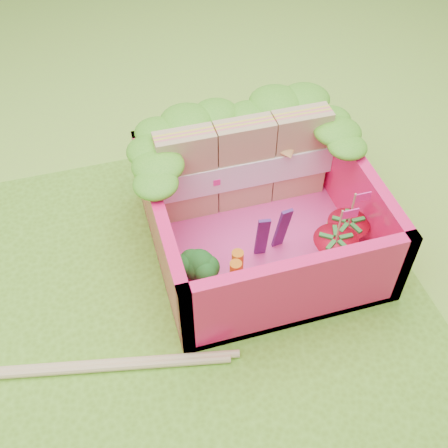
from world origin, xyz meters
TOP-DOWN VIEW (x-y plane):
  - ground at (0.00, 0.00)m, footprint 14.00×14.00m
  - placemat at (0.00, 0.00)m, footprint 2.60×2.60m
  - bento_floor at (0.47, 0.25)m, footprint 1.30×1.30m
  - bento_box at (0.47, 0.25)m, footprint 1.30×1.30m
  - lettuce_ruffle at (0.47, 0.69)m, footprint 1.43×0.77m
  - sandwich_stack at (0.47, 0.61)m, footprint 1.16×0.18m
  - broccoli at (0.00, -0.01)m, footprint 0.31×0.31m
  - carrot_sticks at (0.21, -0.08)m, footprint 0.10×0.14m
  - purple_wedges at (0.49, 0.11)m, footprint 0.21×0.06m
  - strawberry_left at (0.80, -0.10)m, footprint 0.26×0.26m
  - strawberry_right at (0.93, 0.01)m, footprint 0.25×0.25m
  - snap_peas at (0.87, 0.01)m, footprint 0.59×0.54m
  - chopsticks at (-1.07, -0.26)m, footprint 2.37×0.54m

SIDE VIEW (x-z plane):
  - ground at x=0.00m, z-range 0.00..0.00m
  - placemat at x=0.00m, z-range 0.00..0.03m
  - chopsticks at x=-1.07m, z-range 0.03..0.07m
  - bento_floor at x=0.47m, z-range 0.03..0.08m
  - snap_peas at x=0.87m, z-range 0.08..0.13m
  - strawberry_right at x=0.93m, z-range -0.03..0.46m
  - strawberry_left at x=0.80m, z-range -0.03..0.47m
  - carrot_sticks at x=0.21m, z-range 0.08..0.36m
  - broccoli at x=0.00m, z-range 0.13..0.40m
  - purple_wedges at x=0.49m, z-range 0.08..0.46m
  - bento_box at x=0.47m, z-range 0.03..0.58m
  - sandwich_stack at x=0.47m, z-range 0.07..0.71m
  - lettuce_ruffle at x=0.47m, z-range 0.58..0.69m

